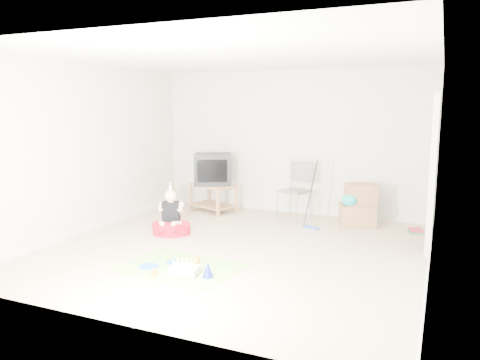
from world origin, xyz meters
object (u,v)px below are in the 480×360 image
at_px(folding_chair, 294,191).
at_px(birthday_cake, 185,271).
at_px(tv_stand, 213,196).
at_px(cardboard_boxes, 358,206).
at_px(seated_woman, 171,222).
at_px(crt_tv, 213,169).

distance_m(folding_chair, birthday_cake, 3.18).
distance_m(tv_stand, cardboard_boxes, 2.67).
relative_size(folding_chair, seated_woman, 1.24).
xyz_separation_m(tv_stand, birthday_cake, (1.19, -3.11, -0.26)).
height_order(crt_tv, seated_woman, crt_tv).
bearing_deg(seated_woman, cardboard_boxes, 32.90).
bearing_deg(seated_woman, crt_tv, 93.91).
bearing_deg(birthday_cake, tv_stand, 110.93).
height_order(folding_chair, birthday_cake, folding_chair).
height_order(tv_stand, crt_tv, crt_tv).
distance_m(tv_stand, crt_tv, 0.50).
xyz_separation_m(tv_stand, crt_tv, (0.00, -0.00, 0.50)).
height_order(folding_chair, seated_woman, folding_chair).
relative_size(crt_tv, cardboard_boxes, 0.95).
height_order(folding_chair, cardboard_boxes, folding_chair).
bearing_deg(cardboard_boxes, seated_woman, -147.10).
distance_m(crt_tv, seated_woman, 1.78).
bearing_deg(cardboard_boxes, folding_chair, 179.01).
bearing_deg(seated_woman, folding_chair, 48.92).
relative_size(crt_tv, folding_chair, 0.64).
xyz_separation_m(seated_woman, birthday_cake, (1.08, -1.45, -0.14)).
height_order(cardboard_boxes, seated_woman, seated_woman).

